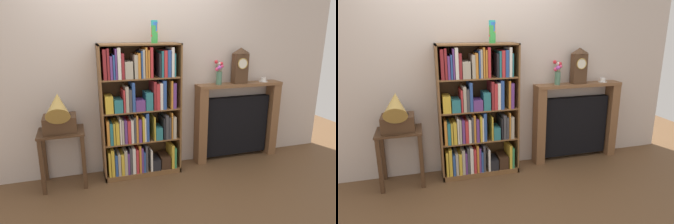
% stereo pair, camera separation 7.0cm
% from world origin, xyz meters
% --- Properties ---
extents(ground_plane, '(8.18, 6.40, 0.02)m').
position_xyz_m(ground_plane, '(0.00, 0.00, -0.01)').
color(ground_plane, brown).
extents(wall_back, '(5.18, 0.08, 2.60)m').
position_xyz_m(wall_back, '(0.22, 0.27, 1.30)').
color(wall_back, beige).
rests_on(wall_back, ground).
extents(bookshelf, '(0.95, 0.33, 1.62)m').
position_xyz_m(bookshelf, '(-0.02, 0.05, 0.76)').
color(bookshelf, brown).
rests_on(bookshelf, ground).
extents(cup_stack, '(0.08, 0.08, 0.25)m').
position_xyz_m(cup_stack, '(0.18, 0.04, 1.75)').
color(cup_stack, green).
rests_on(cup_stack, bookshelf).
extents(side_table_left, '(0.50, 0.40, 0.67)m').
position_xyz_m(side_table_left, '(-0.93, 0.03, 0.48)').
color(side_table_left, '#472D1C').
rests_on(side_table_left, ground).
extents(gramophone, '(0.36, 0.48, 0.53)m').
position_xyz_m(gramophone, '(-0.93, -0.04, 0.89)').
color(gramophone, '#472D1C').
rests_on(gramophone, side_table_left).
extents(fireplace_mantel, '(1.22, 0.21, 1.07)m').
position_xyz_m(fireplace_mantel, '(1.38, 0.15, 0.53)').
color(fireplace_mantel, brown).
rests_on(fireplace_mantel, ground).
extents(mantel_clock, '(0.19, 0.13, 0.47)m').
position_xyz_m(mantel_clock, '(1.37, 0.13, 1.31)').
color(mantel_clock, '#472D1C').
rests_on(mantel_clock, fireplace_mantel).
extents(flower_vase, '(0.14, 0.13, 0.31)m').
position_xyz_m(flower_vase, '(1.07, 0.14, 1.23)').
color(flower_vase, '#4C7A60').
rests_on(flower_vase, fireplace_mantel).
extents(teacup_with_saucer, '(0.12, 0.12, 0.06)m').
position_xyz_m(teacup_with_saucer, '(1.75, 0.13, 1.10)').
color(teacup_with_saucer, white).
rests_on(teacup_with_saucer, fireplace_mantel).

